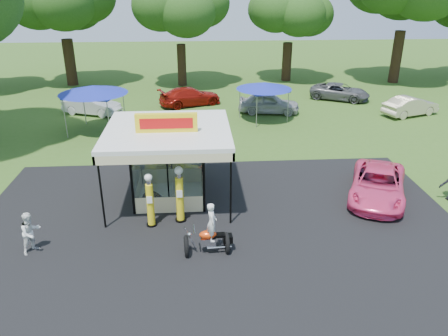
{
  "coord_description": "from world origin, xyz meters",
  "views": [
    {
      "loc": [
        -0.78,
        -13.14,
        9.33
      ],
      "look_at": [
        0.39,
        4.0,
        1.85
      ],
      "focal_mm": 35.0,
      "sensor_mm": 36.0,
      "label": 1
    }
  ],
  "objects_px": {
    "bg_car_e": "(410,106)",
    "tent_east": "(264,86)",
    "spectator_west": "(31,233)",
    "motorcycle": "(210,233)",
    "bg_car_a": "(92,105)",
    "gas_pump_left": "(150,202)",
    "gas_pump_right": "(180,196)",
    "bg_car_c": "(269,103)",
    "bg_car_b": "(190,96)",
    "kiosk_car": "(173,169)",
    "tent_west": "(93,90)",
    "bg_car_d": "(340,92)",
    "gas_station_kiosk": "(169,162)",
    "pink_sedan": "(378,185)"
  },
  "relations": [
    {
      "from": "gas_pump_left",
      "to": "motorcycle",
      "type": "xyz_separation_m",
      "value": [
        2.32,
        -2.05,
        -0.3
      ]
    },
    {
      "from": "motorcycle",
      "to": "bg_car_a",
      "type": "bearing_deg",
      "value": 109.4
    },
    {
      "from": "motorcycle",
      "to": "bg_car_d",
      "type": "distance_m",
      "value": 24.44
    },
    {
      "from": "motorcycle",
      "to": "bg_car_b",
      "type": "height_order",
      "value": "motorcycle"
    },
    {
      "from": "bg_car_d",
      "to": "tent_east",
      "type": "height_order",
      "value": "tent_east"
    },
    {
      "from": "kiosk_car",
      "to": "bg_car_e",
      "type": "bearing_deg",
      "value": -59.88
    },
    {
      "from": "motorcycle",
      "to": "pink_sedan",
      "type": "xyz_separation_m",
      "value": [
        7.81,
        3.83,
        -0.13
      ]
    },
    {
      "from": "bg_car_c",
      "to": "motorcycle",
      "type": "bearing_deg",
      "value": 174.15
    },
    {
      "from": "bg_car_b",
      "to": "bg_car_d",
      "type": "xyz_separation_m",
      "value": [
        12.43,
        0.92,
        -0.04
      ]
    },
    {
      "from": "bg_car_a",
      "to": "spectator_west",
      "type": "bearing_deg",
      "value": -154.62
    },
    {
      "from": "spectator_west",
      "to": "motorcycle",
      "type": "bearing_deg",
      "value": -57.0
    },
    {
      "from": "bg_car_e",
      "to": "gas_pump_left",
      "type": "bearing_deg",
      "value": 108.91
    },
    {
      "from": "motorcycle",
      "to": "tent_east",
      "type": "xyz_separation_m",
      "value": [
        4.41,
        16.25,
        1.63
      ]
    },
    {
      "from": "bg_car_a",
      "to": "bg_car_d",
      "type": "height_order",
      "value": "bg_car_a"
    },
    {
      "from": "tent_east",
      "to": "bg_car_c",
      "type": "bearing_deg",
      "value": 68.4
    },
    {
      "from": "tent_east",
      "to": "bg_car_e",
      "type": "bearing_deg",
      "value": 2.03
    },
    {
      "from": "gas_station_kiosk",
      "to": "tent_west",
      "type": "distance_m",
      "value": 11.29
    },
    {
      "from": "tent_west",
      "to": "bg_car_e",
      "type": "bearing_deg",
      "value": 5.54
    },
    {
      "from": "motorcycle",
      "to": "kiosk_car",
      "type": "bearing_deg",
      "value": 99.47
    },
    {
      "from": "gas_pump_left",
      "to": "bg_car_d",
      "type": "bearing_deg",
      "value": 54.3
    },
    {
      "from": "bg_car_b",
      "to": "bg_car_e",
      "type": "bearing_deg",
      "value": -124.78
    },
    {
      "from": "bg_car_c",
      "to": "bg_car_e",
      "type": "relative_size",
      "value": 1.05
    },
    {
      "from": "bg_car_b",
      "to": "bg_car_c",
      "type": "distance_m",
      "value": 6.43
    },
    {
      "from": "bg_car_a",
      "to": "tent_east",
      "type": "xyz_separation_m",
      "value": [
        12.49,
        -2.27,
        1.74
      ]
    },
    {
      "from": "bg_car_a",
      "to": "tent_east",
      "type": "bearing_deg",
      "value": -79.82
    },
    {
      "from": "kiosk_car",
      "to": "motorcycle",
      "type": "bearing_deg",
      "value": -166.38
    },
    {
      "from": "motorcycle",
      "to": "bg_car_b",
      "type": "relative_size",
      "value": 0.43
    },
    {
      "from": "bg_car_b",
      "to": "bg_car_e",
      "type": "distance_m",
      "value": 16.67
    },
    {
      "from": "gas_pump_right",
      "to": "bg_car_d",
      "type": "distance_m",
      "value": 23.02
    },
    {
      "from": "gas_pump_left",
      "to": "bg_car_a",
      "type": "relative_size",
      "value": 0.54
    },
    {
      "from": "bg_car_e",
      "to": "tent_east",
      "type": "distance_m",
      "value": 11.14
    },
    {
      "from": "gas_pump_left",
      "to": "bg_car_e",
      "type": "xyz_separation_m",
      "value": [
        17.73,
        14.58,
        -0.42
      ]
    },
    {
      "from": "gas_station_kiosk",
      "to": "gas_pump_left",
      "type": "relative_size",
      "value": 2.3
    },
    {
      "from": "gas_pump_right",
      "to": "bg_car_c",
      "type": "xyz_separation_m",
      "value": [
        6.24,
        15.62,
        -0.43
      ]
    },
    {
      "from": "gas_pump_left",
      "to": "pink_sedan",
      "type": "height_order",
      "value": "gas_pump_left"
    },
    {
      "from": "motorcycle",
      "to": "spectator_west",
      "type": "height_order",
      "value": "motorcycle"
    },
    {
      "from": "motorcycle",
      "to": "bg_car_d",
      "type": "xyz_separation_m",
      "value": [
        11.64,
        21.49,
        -0.16
      ]
    },
    {
      "from": "pink_sedan",
      "to": "bg_car_e",
      "type": "xyz_separation_m",
      "value": [
        7.6,
        12.81,
        0.01
      ]
    },
    {
      "from": "gas_pump_left",
      "to": "gas_pump_right",
      "type": "distance_m",
      "value": 1.22
    },
    {
      "from": "gas_station_kiosk",
      "to": "tent_west",
      "type": "xyz_separation_m",
      "value": [
        -5.28,
        9.93,
        1.0
      ]
    },
    {
      "from": "bg_car_c",
      "to": "tent_east",
      "type": "bearing_deg",
      "value": 168.37
    },
    {
      "from": "tent_west",
      "to": "tent_east",
      "type": "relative_size",
      "value": 1.13
    },
    {
      "from": "bg_car_e",
      "to": "kiosk_car",
      "type": "bearing_deg",
      "value": 99.59
    },
    {
      "from": "motorcycle",
      "to": "spectator_west",
      "type": "relative_size",
      "value": 1.31
    },
    {
      "from": "pink_sedan",
      "to": "bg_car_e",
      "type": "bearing_deg",
      "value": 83.31
    },
    {
      "from": "kiosk_car",
      "to": "tent_west",
      "type": "height_order",
      "value": "tent_west"
    },
    {
      "from": "motorcycle",
      "to": "bg_car_a",
      "type": "relative_size",
      "value": 0.49
    },
    {
      "from": "bg_car_c",
      "to": "spectator_west",
      "type": "bearing_deg",
      "value": 156.3
    },
    {
      "from": "bg_car_a",
      "to": "tent_east",
      "type": "relative_size",
      "value": 1.11
    },
    {
      "from": "motorcycle",
      "to": "spectator_west",
      "type": "distance_m",
      "value": 6.56
    }
  ]
}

